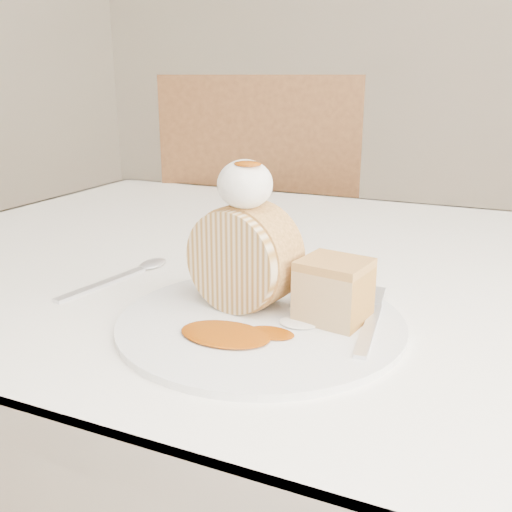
% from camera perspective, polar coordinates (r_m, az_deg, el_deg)
% --- Properties ---
extents(table, '(1.40, 0.90, 0.75)m').
position_cam_1_polar(table, '(0.82, 9.29, -6.91)').
color(table, white).
rests_on(table, ground).
extents(chair_far, '(0.60, 0.60, 1.00)m').
position_cam_1_polar(chair_far, '(1.54, 0.79, 1.51)').
color(chair_far, brown).
rests_on(chair_far, ground).
extents(plate, '(0.34, 0.34, 0.01)m').
position_cam_1_polar(plate, '(0.59, 0.50, -6.61)').
color(plate, white).
rests_on(plate, table).
extents(roulade_slice, '(0.12, 0.08, 0.11)m').
position_cam_1_polar(roulade_slice, '(0.60, -1.22, -0.12)').
color(roulade_slice, '#CFB990').
rests_on(roulade_slice, plate).
extents(cake_chunk, '(0.07, 0.07, 0.05)m').
position_cam_1_polar(cake_chunk, '(0.58, 7.77, -3.79)').
color(cake_chunk, tan).
rests_on(cake_chunk, plate).
extents(whipped_cream, '(0.06, 0.06, 0.05)m').
position_cam_1_polar(whipped_cream, '(0.57, -1.11, 7.19)').
color(whipped_cream, white).
rests_on(whipped_cream, roulade_slice).
extents(caramel_drizzle, '(0.03, 0.02, 0.01)m').
position_cam_1_polar(caramel_drizzle, '(0.56, -0.86, 9.82)').
color(caramel_drizzle, '#883905').
rests_on(caramel_drizzle, whipped_cream).
extents(caramel_pool, '(0.10, 0.07, 0.00)m').
position_cam_1_polar(caramel_pool, '(0.55, -3.10, -7.79)').
color(caramel_pool, '#883905').
rests_on(caramel_pool, plate).
extents(fork, '(0.04, 0.18, 0.00)m').
position_cam_1_polar(fork, '(0.57, 11.24, -7.18)').
color(fork, silver).
rests_on(fork, plate).
extents(spoon, '(0.05, 0.17, 0.00)m').
position_cam_1_polar(spoon, '(0.72, -15.14, -2.74)').
color(spoon, silver).
rests_on(spoon, table).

